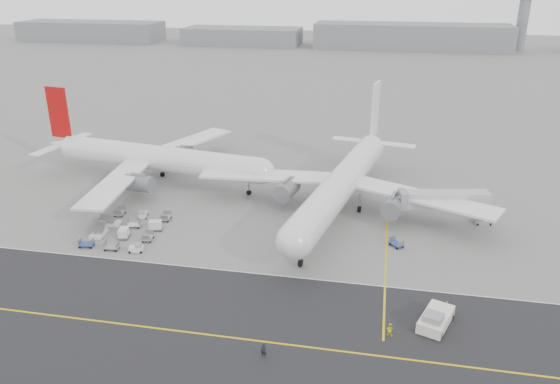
% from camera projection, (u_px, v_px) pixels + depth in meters
% --- Properties ---
extents(ground, '(700.00, 700.00, 0.00)m').
position_uv_depth(ground, '(194.00, 260.00, 86.79)').
color(ground, gray).
rests_on(ground, ground).
extents(taxiway, '(220.00, 59.00, 0.03)m').
position_uv_depth(taxiway, '(184.00, 332.00, 69.57)').
color(taxiway, '#242427').
rests_on(taxiway, ground).
extents(horizon_buildings, '(520.00, 28.00, 28.00)m').
position_uv_depth(horizon_buildings, '(392.00, 48.00, 317.60)').
color(horizon_buildings, gray).
rests_on(horizon_buildings, ground).
extents(control_tower, '(7.00, 7.00, 31.25)m').
position_uv_depth(control_tower, '(523.00, 21.00, 303.56)').
color(control_tower, gray).
rests_on(control_tower, ground).
extents(airliner_a, '(54.97, 53.99, 19.06)m').
position_uv_depth(airliner_a, '(154.00, 158.00, 116.67)').
color(airliner_a, white).
rests_on(airliner_a, ground).
extents(airliner_b, '(56.51, 57.65, 20.07)m').
position_uv_depth(airliner_b, '(343.00, 182.00, 102.56)').
color(airliner_b, white).
rests_on(airliner_b, ground).
extents(pushback_tug, '(5.26, 8.66, 2.47)m').
position_uv_depth(pushback_tug, '(435.00, 319.00, 70.39)').
color(pushback_tug, silver).
rests_on(pushback_tug, ground).
extents(jet_bridge, '(17.06, 6.46, 6.37)m').
position_uv_depth(jet_bridge, '(445.00, 201.00, 97.64)').
color(jet_bridge, gray).
rests_on(jet_bridge, ground).
extents(gse_cluster, '(18.92, 22.05, 1.84)m').
position_uv_depth(gse_cluster, '(128.00, 233.00, 95.73)').
color(gse_cluster, gray).
rests_on(gse_cluster, ground).
extents(stray_dolly, '(2.63, 2.72, 1.44)m').
position_uv_depth(stray_dolly, '(396.00, 246.00, 91.03)').
color(stray_dolly, silver).
rests_on(stray_dolly, ground).
extents(ground_crew_a, '(0.73, 0.50, 1.92)m').
position_uv_depth(ground_crew_a, '(264.00, 350.00, 64.68)').
color(ground_crew_a, black).
rests_on(ground_crew_a, ground).
extents(ground_crew_b, '(0.97, 0.83, 1.74)m').
position_uv_depth(ground_crew_b, '(390.00, 329.00, 68.64)').
color(ground_crew_b, yellow).
rests_on(ground_crew_b, ground).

